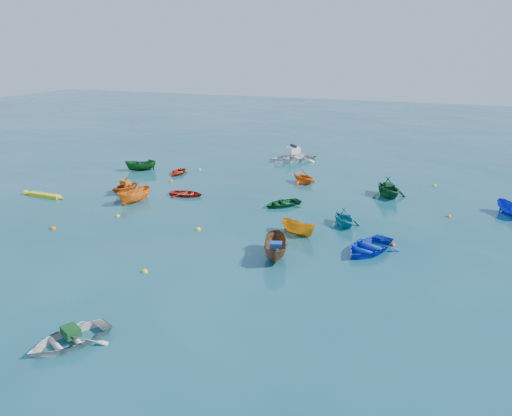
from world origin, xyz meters
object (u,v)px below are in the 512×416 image
(dinghy_blue_se, at_px, (368,252))
(motorboat_white, at_px, (293,161))
(kayak_yellow, at_px, (45,197))
(dinghy_white_near, at_px, (70,344))

(dinghy_blue_se, height_order, motorboat_white, motorboat_white)
(dinghy_blue_se, xyz_separation_m, kayak_yellow, (-24.87, 1.75, 0.00))
(kayak_yellow, bearing_deg, dinghy_white_near, -132.68)
(dinghy_white_near, xyz_separation_m, kayak_yellow, (-15.39, 15.17, 0.00))
(dinghy_white_near, height_order, motorboat_white, motorboat_white)
(dinghy_white_near, height_order, dinghy_blue_se, dinghy_blue_se)
(kayak_yellow, relative_size, motorboat_white, 0.77)
(kayak_yellow, bearing_deg, dinghy_blue_se, -92.12)
(dinghy_white_near, relative_size, kayak_yellow, 0.90)
(dinghy_white_near, distance_m, dinghy_blue_se, 16.43)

